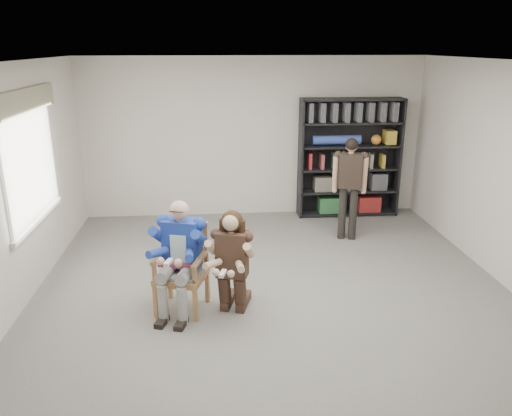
{
  "coord_description": "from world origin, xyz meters",
  "views": [
    {
      "loc": [
        -0.7,
        -5.24,
        2.99
      ],
      "look_at": [
        -0.2,
        0.6,
        1.05
      ],
      "focal_mm": 35.0,
      "sensor_mm": 36.0,
      "label": 1
    }
  ],
  "objects_px": {
    "seated_man": "(180,257)",
    "bookshelf": "(349,158)",
    "armchair": "(181,269)",
    "standing_man": "(349,190)",
    "kneeling_woman": "(232,264)"
  },
  "relations": [
    {
      "from": "seated_man",
      "to": "bookshelf",
      "type": "relative_size",
      "value": 0.64
    },
    {
      "from": "armchair",
      "to": "bookshelf",
      "type": "relative_size",
      "value": 0.49
    },
    {
      "from": "seated_man",
      "to": "armchair",
      "type": "bearing_deg",
      "value": 0.0
    },
    {
      "from": "armchair",
      "to": "standing_man",
      "type": "distance_m",
      "value": 3.25
    },
    {
      "from": "seated_man",
      "to": "kneeling_woman",
      "type": "xyz_separation_m",
      "value": [
        0.58,
        -0.12,
        -0.06
      ]
    },
    {
      "from": "armchair",
      "to": "bookshelf",
      "type": "xyz_separation_m",
      "value": [
        2.82,
        3.24,
        0.53
      ]
    },
    {
      "from": "kneeling_woman",
      "to": "bookshelf",
      "type": "bearing_deg",
      "value": 73.03
    },
    {
      "from": "armchair",
      "to": "kneeling_woman",
      "type": "xyz_separation_m",
      "value": [
        0.58,
        -0.12,
        0.1
      ]
    },
    {
      "from": "seated_man",
      "to": "bookshelf",
      "type": "xyz_separation_m",
      "value": [
        2.82,
        3.24,
        0.38
      ]
    },
    {
      "from": "bookshelf",
      "to": "standing_man",
      "type": "distance_m",
      "value": 1.25
    },
    {
      "from": "bookshelf",
      "to": "kneeling_woman",
      "type": "bearing_deg",
      "value": -123.66
    },
    {
      "from": "armchair",
      "to": "kneeling_woman",
      "type": "height_order",
      "value": "kneeling_woman"
    },
    {
      "from": "bookshelf",
      "to": "armchair",
      "type": "bearing_deg",
      "value": -131.01
    },
    {
      "from": "armchair",
      "to": "standing_man",
      "type": "height_order",
      "value": "standing_man"
    },
    {
      "from": "standing_man",
      "to": "kneeling_woman",
      "type": "bearing_deg",
      "value": -117.46
    }
  ]
}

